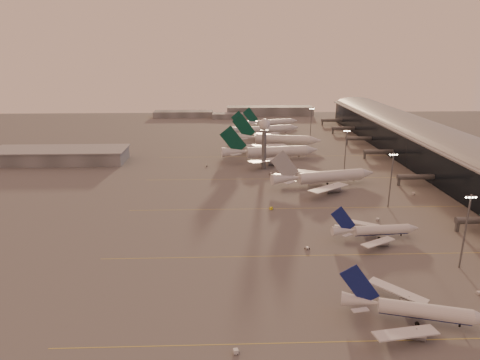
{
  "coord_description": "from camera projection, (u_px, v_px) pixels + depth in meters",
  "views": [
    {
      "loc": [
        -17.56,
        -121.37,
        68.15
      ],
      "look_at": [
        -10.83,
        66.69,
        9.82
      ],
      "focal_mm": 32.0,
      "sensor_mm": 36.0,
      "label": 1
    }
  ],
  "objects": [
    {
      "name": "ground",
      "position": [
        281.0,
        271.0,
        136.63
      ],
      "size": [
        700.0,
        700.0,
        0.0
      ],
      "primitive_type": "plane",
      "color": "#585656",
      "rests_on": "ground"
    },
    {
      "name": "taxiway_markings",
      "position": [
        332.0,
        207.0,
        191.1
      ],
      "size": [
        180.0,
        185.25,
        0.02
      ],
      "color": "gold",
      "rests_on": "ground"
    },
    {
      "name": "terminal",
      "position": [
        446.0,
        154.0,
        242.28
      ],
      "size": [
        57.0,
        362.0,
        23.04
      ],
      "color": "black",
      "rests_on": "ground"
    },
    {
      "name": "hangar",
      "position": [
        60.0,
        155.0,
        264.89
      ],
      "size": [
        82.0,
        27.0,
        8.5
      ],
      "color": "slate",
      "rests_on": "ground"
    },
    {
      "name": "radar_tower",
      "position": [
        264.0,
        134.0,
        245.14
      ],
      "size": [
        6.4,
        6.4,
        31.1
      ],
      "color": "#595B61",
      "rests_on": "ground"
    },
    {
      "name": "mast_a",
      "position": [
        466.0,
        228.0,
        134.54
      ],
      "size": [
        3.6,
        0.56,
        25.0
      ],
      "color": "#595B61",
      "rests_on": "ground"
    },
    {
      "name": "mast_b",
      "position": [
        391.0,
        178.0,
        186.94
      ],
      "size": [
        3.6,
        0.56,
        25.0
      ],
      "color": "#595B61",
      "rests_on": "ground"
    },
    {
      "name": "mast_c",
      "position": [
        346.0,
        149.0,
        239.27
      ],
      "size": [
        3.6,
        0.56,
        25.0
      ],
      "color": "#595B61",
      "rests_on": "ground"
    },
    {
      "name": "mast_d",
      "position": [
        311.0,
        123.0,
        325.11
      ],
      "size": [
        3.6,
        0.56,
        25.0
      ],
      "color": "#595B61",
      "rests_on": "ground"
    },
    {
      "name": "distant_horizon",
      "position": [
        244.0,
        112.0,
        445.93
      ],
      "size": [
        165.0,
        37.5,
        9.0
      ],
      "color": "slate",
      "rests_on": "ground"
    },
    {
      "name": "narrowbody_near",
      "position": [
        414.0,
        312.0,
        110.15
      ],
      "size": [
        36.78,
        28.94,
        14.72
      ],
      "color": "silver",
      "rests_on": "ground"
    },
    {
      "name": "narrowbody_mid",
      "position": [
        375.0,
        232.0,
        158.87
      ],
      "size": [
        34.5,
        27.45,
        13.48
      ],
      "color": "silver",
      "rests_on": "ground"
    },
    {
      "name": "widebody_white",
      "position": [
        324.0,
        179.0,
        219.59
      ],
      "size": [
        56.78,
        44.99,
        20.28
      ],
      "color": "silver",
      "rests_on": "ground"
    },
    {
      "name": "greentail_a",
      "position": [
        271.0,
        154.0,
        269.69
      ],
      "size": [
        62.94,
        50.52,
        22.93
      ],
      "color": "silver",
      "rests_on": "ground"
    },
    {
      "name": "greentail_b",
      "position": [
        277.0,
        141.0,
        305.9
      ],
      "size": [
        62.86,
        50.25,
        23.11
      ],
      "color": "silver",
      "rests_on": "ground"
    },
    {
      "name": "greentail_c",
      "position": [
        266.0,
        131.0,
        346.1
      ],
      "size": [
        56.55,
        45.07,
        21.01
      ],
      "color": "silver",
      "rests_on": "ground"
    },
    {
      "name": "greentail_d",
      "position": [
        271.0,
        124.0,
        380.1
      ],
      "size": [
        50.97,
        40.5,
        19.19
      ],
      "color": "silver",
      "rests_on": "ground"
    },
    {
      "name": "gsv_truck_a",
      "position": [
        238.0,
        349.0,
        99.24
      ],
      "size": [
        6.31,
        3.25,
        2.43
      ],
      "color": "silver",
      "rests_on": "ground"
    },
    {
      "name": "gsv_catering_a",
      "position": [
        480.0,
        289.0,
        123.01
      ],
      "size": [
        4.31,
        2.12,
        3.5
      ],
      "color": "silver",
      "rests_on": "ground"
    },
    {
      "name": "gsv_tug_mid",
      "position": [
        307.0,
        248.0,
        150.81
      ],
      "size": [
        3.18,
        3.54,
        0.87
      ],
      "color": "silver",
      "rests_on": "ground"
    },
    {
      "name": "gsv_truck_b",
      "position": [
        379.0,
        218.0,
        175.69
      ],
      "size": [
        5.67,
        3.31,
        2.16
      ],
      "color": "silver",
      "rests_on": "ground"
    },
    {
      "name": "gsv_truck_c",
      "position": [
        272.0,
        207.0,
        187.93
      ],
      "size": [
        5.9,
        5.82,
        2.47
      ],
      "color": "yellow",
      "rests_on": "ground"
    },
    {
      "name": "gsv_catering_b",
      "position": [
        414.0,
        190.0,
        206.55
      ],
      "size": [
        6.17,
        4.57,
        4.63
      ],
      "color": "silver",
      "rests_on": "ground"
    },
    {
      "name": "gsv_tug_far",
      "position": [
        271.0,
        174.0,
        239.61
      ],
      "size": [
        2.99,
        4.08,
        1.05
      ],
      "color": "silver",
      "rests_on": "ground"
    },
    {
      "name": "gsv_truck_d",
      "position": [
        207.0,
        165.0,
        256.01
      ],
      "size": [
        2.39,
        4.86,
        1.88
      ],
      "color": "slate",
      "rests_on": "ground"
    },
    {
      "name": "gsv_tug_hangar",
      "position": [
        302.0,
        153.0,
        286.36
      ],
      "size": [
        3.9,
        2.73,
        1.03
      ],
      "color": "yellow",
      "rests_on": "ground"
    }
  ]
}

